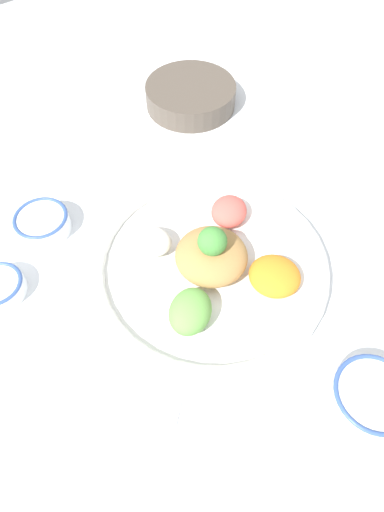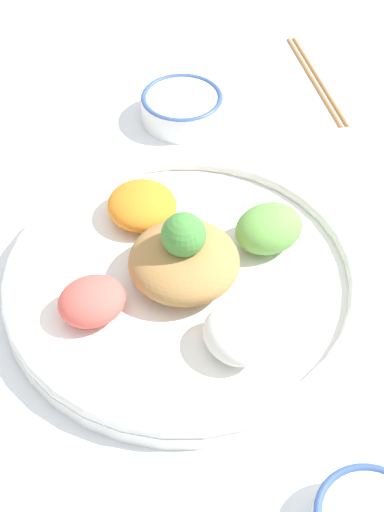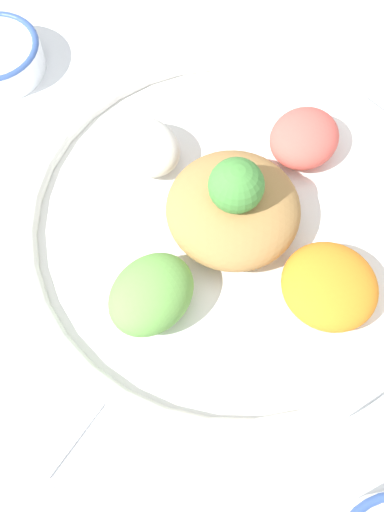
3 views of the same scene
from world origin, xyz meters
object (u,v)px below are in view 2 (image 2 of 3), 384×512
object	(u,v)px
salad_platter	(185,274)
serving_spoon_main	(363,196)
sauce_bowl_red	(182,106)
chopsticks_pair_far	(316,78)

from	to	relation	value
salad_platter	serving_spoon_main	bearing A→B (deg)	38.69
sauce_bowl_red	serving_spoon_main	distance (m)	0.29
salad_platter	sauce_bowl_red	bearing A→B (deg)	96.45
salad_platter	serving_spoon_main	xyz separation A→B (m)	(0.22, 0.17, -0.02)
sauce_bowl_red	salad_platter	bearing A→B (deg)	-83.55
salad_platter	sauce_bowl_red	distance (m)	0.32
chopsticks_pair_far	serving_spoon_main	world-z (taller)	chopsticks_pair_far
sauce_bowl_red	serving_spoon_main	size ratio (longest dim) A/B	0.98
salad_platter	sauce_bowl_red	world-z (taller)	salad_platter
chopsticks_pair_far	sauce_bowl_red	bearing A→B (deg)	-76.80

